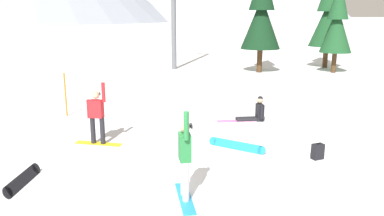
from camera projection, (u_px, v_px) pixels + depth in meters
name	position (u px, v px, depth m)	size (l,w,h in m)	color
ground_plane	(142.00, 192.00, 9.07)	(800.00, 800.00, 0.00)	white
snowboarder_foreground	(185.00, 157.00, 8.51)	(0.76, 1.56, 2.05)	#1E8CD8
snowboarder_midground	(97.00, 115.00, 12.16)	(1.51, 0.34, 1.96)	yellow
snowboarder_background	(255.00, 112.00, 14.98)	(1.79, 0.90, 0.95)	black
loose_snowboard_far_spare	(22.00, 179.00, 9.40)	(0.34, 1.70, 0.27)	black
loose_snowboard_near_left	(237.00, 145.00, 11.87)	(1.76, 0.81, 0.25)	#1E8CD8
backpack_black	(317.00, 152.00, 11.07)	(0.38, 0.37, 0.47)	black
trail_marker_pole	(66.00, 95.00, 15.58)	(0.06, 0.06, 1.72)	orange
pine_tree_short	(337.00, 22.00, 26.35)	(2.10, 2.10, 6.28)	#472D19
pine_tree_broad	(261.00, 13.00, 26.39)	(2.66, 2.66, 7.33)	#472D19
pine_tree_leaning	(329.00, 14.00, 28.78)	(2.63, 2.63, 7.21)	#472D19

